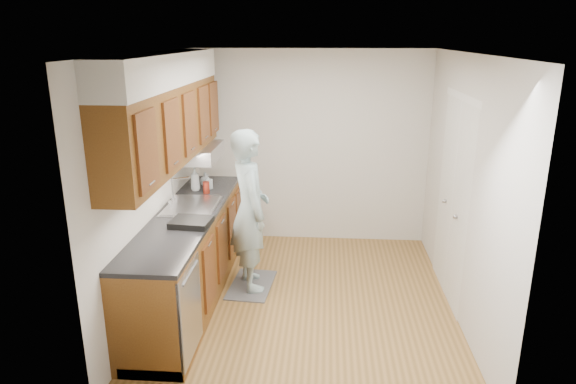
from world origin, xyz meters
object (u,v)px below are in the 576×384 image
at_px(soap_bottle_b, 208,182).
at_px(soap_bottle_c, 205,179).
at_px(dish_rack, 191,222).
at_px(person, 250,200).
at_px(soap_bottle_a, 195,179).
at_px(soda_can, 206,187).

xyz_separation_m(soap_bottle_b, soap_bottle_c, (-0.06, 0.14, -0.01)).
height_order(soap_bottle_b, dish_rack, soap_bottle_b).
xyz_separation_m(person, soap_bottle_a, (-0.70, 0.48, 0.08)).
xyz_separation_m(person, soap_bottle_c, (-0.63, 0.69, 0.02)).
height_order(soap_bottle_a, soap_bottle_b, soap_bottle_a).
xyz_separation_m(soap_bottle_b, soda_can, (0.02, -0.17, -0.02)).
bearing_deg(soap_bottle_c, soda_can, -74.74).
bearing_deg(soap_bottle_b, person, -44.11).
bearing_deg(soap_bottle_a, soap_bottle_c, 71.72).
relative_size(soap_bottle_c, soda_can, 1.20).
distance_m(soap_bottle_b, soap_bottle_c, 0.15).
distance_m(person, soap_bottle_c, 0.94).
bearing_deg(soap_bottle_a, person, -34.65).
bearing_deg(soap_bottle_b, soap_bottle_c, 115.20).
height_order(person, soap_bottle_a, person).
relative_size(person, soap_bottle_a, 7.22).
relative_size(soda_can, dish_rack, 0.37).
bearing_deg(person, soap_bottle_c, 21.22).
height_order(soap_bottle_b, soap_bottle_c, soap_bottle_b).
relative_size(soap_bottle_a, soap_bottle_b, 1.57).
height_order(soap_bottle_c, dish_rack, soap_bottle_c).
bearing_deg(dish_rack, soap_bottle_b, 100.01).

